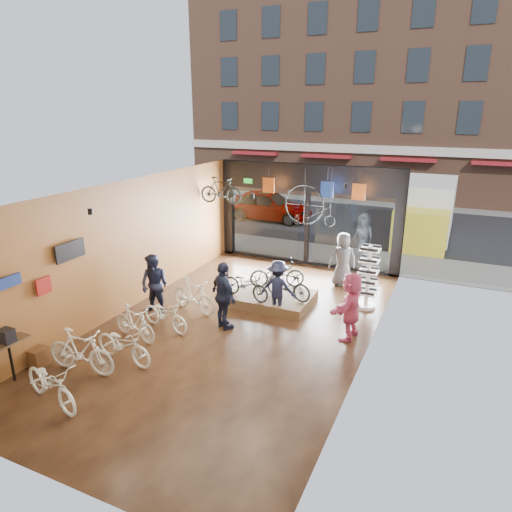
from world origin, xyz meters
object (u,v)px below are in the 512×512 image
Objects in this scene: street_car at (268,205)px; floor_bike_1 at (81,351)px; customer_4 at (343,259)px; penny_farthing at (312,207)px; hung_bike at (221,190)px; box_truck at (425,213)px; customer_5 at (351,306)px; display_platform at (272,298)px; customer_3 at (278,288)px; sunglasses_rack at (368,277)px; customer_1 at (154,285)px; floor_bike_4 at (165,314)px; display_bike_right at (277,274)px; display_bike_mid at (288,285)px; floor_bike_2 at (123,344)px; customer_2 at (224,296)px; floor_bike_0 at (51,383)px; floor_bike_5 at (193,295)px; floor_bike_3 at (135,323)px; display_bike_left at (246,284)px.

floor_bike_1 is (1.98, -15.38, -0.27)m from street_car.
floor_bike_1 is 8.68m from customer_4.
hung_bike is at bearing -170.14° from penny_farthing.
box_truck is 3.67× the size of customer_5.
floor_bike_1 is 0.73× the size of display_platform.
sunglasses_rack is (2.26, 1.51, 0.16)m from customer_3.
box_truck is 12.83m from customer_1.
floor_bike_4 is at bearing -39.13° from customer_1.
hung_bike reaches higher than display_bike_right.
floor_bike_2 is at bearing 162.19° from display_bike_mid.
customer_5 is (3.21, 0.88, -0.04)m from customer_2.
street_car is 3.10× the size of display_bike_mid.
street_car is at bearing 23.51° from floor_bike_4.
sunglasses_rack reaches higher than customer_2.
floor_bike_5 is at bearing 11.40° from floor_bike_0.
box_truck is 3.41× the size of sunglasses_rack.
customer_4 is at bearing -21.73° from floor_bike_4.
display_bike_right is at bearing -16.20° from floor_bike_4.
customer_1 is (-0.88, -0.63, 0.40)m from floor_bike_5.
customer_4 is at bearing 46.18° from customer_1.
floor_bike_0 is at bearing -172.04° from street_car.
floor_bike_1 is 1.04× the size of floor_bike_5.
customer_1 is at bearing 132.04° from display_bike_mid.
display_bike_right is (-0.08, 0.60, 0.60)m from display_platform.
customer_1 is at bearing 27.96° from floor_bike_3.
floor_bike_2 is 0.71× the size of display_platform.
display_bike_right is at bearing -1.82° from floor_bike_0.
floor_bike_3 is 2.40m from customer_2.
display_bike_left is at bearing -154.77° from sunglasses_rack.
floor_bike_5 is 0.92× the size of customer_4.
display_platform is 1.46× the size of display_bike_left.
customer_5 reaches higher than display_bike_right.
display_bike_right is at bearing -173.24° from sunglasses_rack.
customer_1 is at bearing -142.10° from display_platform.
customer_5 is (5.03, 2.37, 0.45)m from floor_bike_3.
floor_bike_3 is at bearing -74.27° from customer_1.
floor_bike_4 is 0.68× the size of display_platform.
penny_farthing is (3.05, 4.94, 1.60)m from customer_1.
floor_bike_1 is at bearing 132.18° from display_bike_right.
customer_2 is 1.17× the size of customer_3.
floor_bike_5 reaches higher than display_platform.
street_car reaches higher than display_bike_left.
street_car is at bearing -39.72° from customer_2.
display_bike_mid is 2.25m from customer_2.
floor_bike_0 is 0.99× the size of customer_5.
penny_farthing is at bearing 16.35° from display_bike_mid.
display_bike_left is at bearing -113.16° from box_truck.
display_bike_right reaches higher than floor_bike_4.
box_truck is at bearing 62.61° from penny_farthing.
display_bike_right is (-0.65, 0.74, -0.00)m from display_bike_mid.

